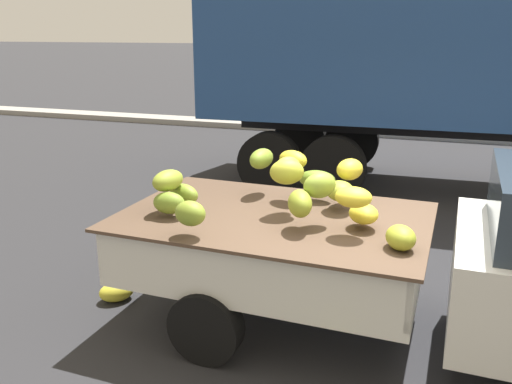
{
  "coord_description": "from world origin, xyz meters",
  "views": [
    {
      "loc": [
        0.34,
        -4.51,
        2.71
      ],
      "look_at": [
        -1.21,
        -0.01,
        1.29
      ],
      "focal_mm": 37.99,
      "sensor_mm": 36.0,
      "label": 1
    }
  ],
  "objects": [
    {
      "name": "pickup_truck",
      "position": [
        0.88,
        -0.08,
        0.89
      ],
      "size": [
        4.96,
        1.99,
        1.7
      ],
      "rotation": [
        0.0,
        0.0,
        -0.03
      ],
      "color": "silver",
      "rests_on": "ground"
    },
    {
      "name": "curb_strip",
      "position": [
        0.0,
        10.24,
        0.08
      ],
      "size": [
        80.0,
        0.8,
        0.16
      ],
      "primitive_type": "cube",
      "color": "gray",
      "rests_on": "ground"
    },
    {
      "name": "ground",
      "position": [
        0.0,
        0.0,
        0.0
      ],
      "size": [
        220.0,
        220.0,
        0.0
      ],
      "primitive_type": "plane",
      "color": "#28282B"
    },
    {
      "name": "fallen_banana_bunch_near_tailgate",
      "position": [
        -2.7,
        -0.16,
        0.1
      ],
      "size": [
        0.43,
        0.44,
        0.2
      ],
      "primitive_type": "ellipsoid",
      "rotation": [
        0.0,
        0.0,
        3.95
      ],
      "color": "gold",
      "rests_on": "ground"
    }
  ]
}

